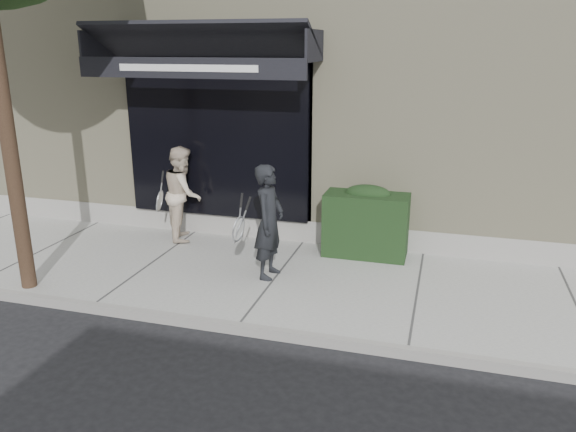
% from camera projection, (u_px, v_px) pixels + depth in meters
% --- Properties ---
extents(ground, '(80.00, 80.00, 0.00)m').
position_uv_depth(ground, '(277.00, 283.00, 8.19)').
color(ground, black).
rests_on(ground, ground).
extents(sidewalk, '(20.00, 3.00, 0.12)m').
position_uv_depth(sidewalk, '(277.00, 279.00, 8.17)').
color(sidewalk, gray).
rests_on(sidewalk, ground).
extents(curb, '(20.00, 0.10, 0.14)m').
position_uv_depth(curb, '(239.00, 328.00, 6.74)').
color(curb, gray).
rests_on(curb, ground).
extents(building_facade, '(14.30, 8.04, 5.64)m').
position_uv_depth(building_facade, '(344.00, 74.00, 11.94)').
color(building_facade, '#B6AE8B').
rests_on(building_facade, ground).
extents(hedge, '(1.30, 0.70, 1.14)m').
position_uv_depth(hedge, '(366.00, 222.00, 8.85)').
color(hedge, black).
rests_on(hedge, sidewalk).
extents(pedestrian_front, '(0.66, 0.84, 1.64)m').
position_uv_depth(pedestrian_front, '(269.00, 222.00, 7.91)').
color(pedestrian_front, black).
rests_on(pedestrian_front, sidewalk).
extents(pedestrian_back, '(0.86, 0.99, 1.60)m').
position_uv_depth(pedestrian_back, '(183.00, 193.00, 9.52)').
color(pedestrian_back, beige).
rests_on(pedestrian_back, sidewalk).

